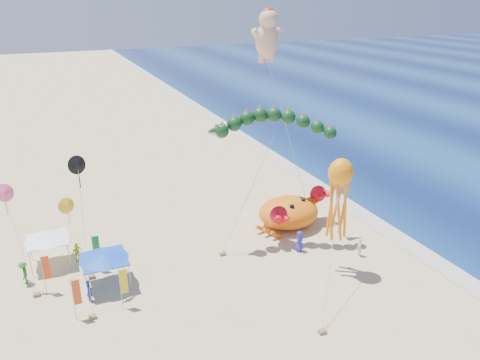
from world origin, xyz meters
The scene contains 11 objects.
ground centered at (0.00, 0.00, 0.00)m, with size 320.00×320.00×0.00m, color #D1B784.
foam_strip centered at (12.00, 0.00, 0.01)m, with size 320.00×320.00×0.00m, color silver.
crab_inflatable centered at (4.01, 4.25, 1.52)m, with size 7.86×6.77×3.44m.
dragon_kite centered at (1.35, 2.81, 10.25)m, with size 10.99×3.99×11.45m.
cherub_kite centered at (3.46, 8.45, 17.11)m, with size 4.54×4.98×19.36m.
octopus_kite centered at (3.69, -3.55, 6.59)m, with size 6.22×7.29×9.30m.
canopy_blue centered at (-13.26, 1.36, 2.44)m, with size 3.59×3.59×2.71m.
canopy_white centered at (-16.98, 6.17, 2.44)m, with size 3.37×3.37×2.71m.
feather_flags centered at (-14.73, 0.47, 2.01)m, with size 5.36×5.67×3.20m.
beachgoers centered at (-10.08, 2.22, 0.89)m, with size 26.35×9.24×1.84m.
small_kites centered at (-16.12, 3.49, 6.65)m, with size 6.38×8.03×10.43m.
Camera 1 is at (-15.97, -30.05, 20.57)m, focal length 35.00 mm.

